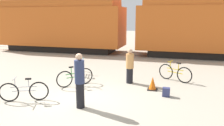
% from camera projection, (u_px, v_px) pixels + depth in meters
% --- Properties ---
extents(ground_plane, '(80.00, 80.00, 0.00)m').
position_uv_depth(ground_plane, '(77.00, 99.00, 8.05)').
color(ground_plane, '#B2A893').
extents(freight_train, '(23.49, 3.20, 5.27)m').
position_uv_depth(freight_train, '(131.00, 20.00, 17.28)').
color(freight_train, black).
rests_on(freight_train, ground_plane).
extents(rail_near, '(35.49, 0.07, 0.01)m').
position_uv_depth(rail_near, '(128.00, 55.00, 17.17)').
color(rail_near, '#4C4238').
rests_on(rail_near, ground_plane).
extents(rail_far, '(35.49, 0.07, 0.01)m').
position_uv_depth(rail_far, '(132.00, 52.00, 18.52)').
color(rail_far, '#4C4238').
rests_on(rail_far, ground_plane).
extents(bicycle_teal, '(0.58, 1.71, 0.85)m').
position_uv_depth(bicycle_teal, '(79.00, 68.00, 11.30)').
color(bicycle_teal, black).
rests_on(bicycle_teal, ground_plane).
extents(bicycle_silver, '(1.60, 0.73, 0.87)m').
position_uv_depth(bicycle_silver, '(24.00, 91.00, 7.78)').
color(bicycle_silver, black).
rests_on(bicycle_silver, ground_plane).
extents(bicycle_green, '(1.17, 1.30, 0.91)m').
position_uv_depth(bicycle_green, '(75.00, 77.00, 9.53)').
color(bicycle_green, black).
rests_on(bicycle_green, ground_plane).
extents(bicycle_yellow, '(1.51, 0.86, 0.93)m').
position_uv_depth(bicycle_yellow, '(175.00, 73.00, 10.24)').
color(bicycle_yellow, black).
rests_on(bicycle_yellow, ground_plane).
extents(person_in_navy, '(0.32, 0.32, 1.83)m').
position_uv_depth(person_in_navy, '(80.00, 81.00, 7.10)').
color(person_in_navy, black).
rests_on(person_in_navy, ground_plane).
extents(person_in_tan, '(0.35, 0.35, 1.57)m').
position_uv_depth(person_in_tan, '(130.00, 66.00, 9.84)').
color(person_in_tan, black).
rests_on(person_in_tan, ground_plane).
extents(backpack, '(0.28, 0.20, 0.34)m').
position_uv_depth(backpack, '(166.00, 92.00, 8.28)').
color(backpack, navy).
rests_on(backpack, ground_plane).
extents(traffic_cone, '(0.40, 0.40, 0.55)m').
position_uv_depth(traffic_cone, '(153.00, 84.00, 9.02)').
color(traffic_cone, black).
rests_on(traffic_cone, ground_plane).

